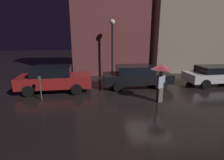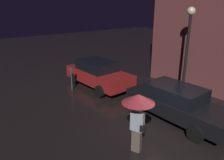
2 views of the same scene
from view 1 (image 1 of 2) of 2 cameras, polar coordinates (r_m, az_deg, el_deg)
The scene contains 9 objects.
ground_plane at distance 10.64m, azimuth 12.02°, elevation -4.40°, with size 60.00×60.00×0.00m, color black.
building_facade_left at distance 16.17m, azimuth -0.78°, elevation 21.04°, with size 6.49×3.00×10.38m.
building_facade_right at distance 18.77m, azimuth 25.63°, elevation 16.61°, with size 8.15×3.00×8.95m.
parked_car_red at distance 11.29m, azimuth -18.26°, elevation 0.51°, with size 4.36×2.04×1.53m.
parked_car_black at distance 11.71m, azimuth 7.97°, elevation 1.37°, with size 4.49×1.89×1.44m.
parked_car_white at distance 14.08m, azimuth 30.76°, elevation 1.48°, with size 4.28×1.91×1.31m.
pedestrian_with_umbrella at distance 9.08m, azimuth 15.77°, elevation 2.55°, with size 1.03×1.03×2.02m.
parking_meter at distance 9.96m, azimuth -22.40°, elevation -1.69°, with size 0.12×0.10×1.30m.
street_lamp_near at distance 13.52m, azimuth 0.12°, elevation 13.13°, with size 0.40×0.40×4.49m.
Camera 1 is at (-3.38, -9.48, 3.45)m, focal length 28.00 mm.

